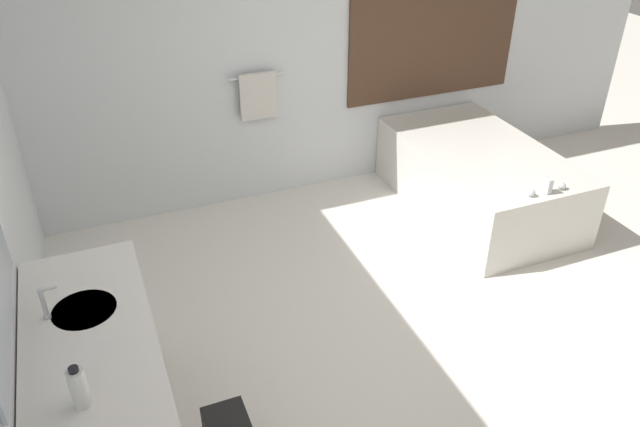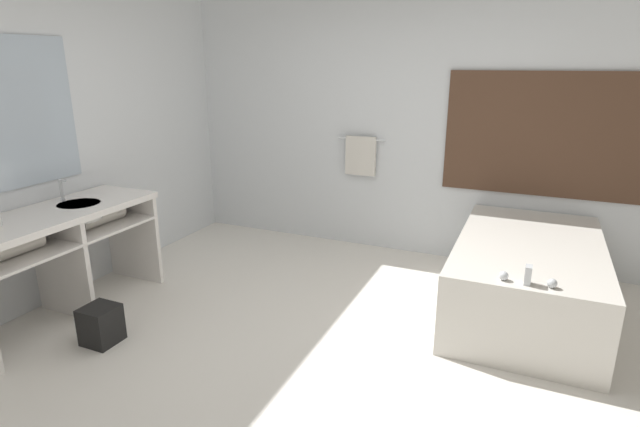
% 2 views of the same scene
% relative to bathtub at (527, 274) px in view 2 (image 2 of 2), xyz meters
% --- Properties ---
extents(ground_plane, '(16.00, 16.00, 0.00)m').
position_rel_bathtub_xyz_m(ground_plane, '(-1.39, -1.27, -0.32)').
color(ground_plane, silver).
rests_on(ground_plane, ground).
extents(wall_back_with_blinds, '(7.40, 0.13, 2.70)m').
position_rel_bathtub_xyz_m(wall_back_with_blinds, '(-1.35, 0.96, 1.02)').
color(wall_back_with_blinds, silver).
rests_on(wall_back_with_blinds, ground_plane).
extents(wall_left_with_mirror, '(0.08, 7.40, 2.70)m').
position_rel_bathtub_xyz_m(wall_left_with_mirror, '(-3.62, -1.27, 1.03)').
color(wall_left_with_mirror, silver).
rests_on(wall_left_with_mirror, ground_plane).
extents(vanity_counter, '(0.62, 1.54, 0.85)m').
position_rel_bathtub_xyz_m(vanity_counter, '(-3.27, -1.47, 0.30)').
color(vanity_counter, white).
rests_on(vanity_counter, ground_plane).
extents(sink_faucet, '(0.09, 0.04, 0.18)m').
position_rel_bathtub_xyz_m(sink_faucet, '(-3.44, -1.26, 0.61)').
color(sink_faucet, silver).
rests_on(sink_faucet, vanity_counter).
extents(bathtub, '(1.05, 1.84, 0.70)m').
position_rel_bathtub_xyz_m(bathtub, '(0.00, 0.00, 0.00)').
color(bathtub, silver).
rests_on(bathtub, ground_plane).
extents(waste_bin, '(0.23, 0.23, 0.27)m').
position_rel_bathtub_xyz_m(waste_bin, '(-2.71, -1.69, -0.19)').
color(waste_bin, black).
rests_on(waste_bin, ground_plane).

